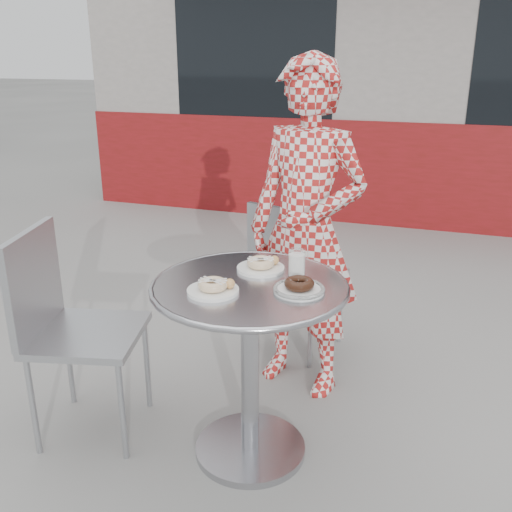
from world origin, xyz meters
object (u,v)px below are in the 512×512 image
(chair_far, at_px, (297,304))
(plate_checker, at_px, (299,287))
(bistro_table, at_px, (250,328))
(plate_far, at_px, (261,265))
(seated_person, at_px, (306,232))
(plate_near, at_px, (214,287))
(chair_left, at_px, (89,372))
(milk_cup, at_px, (297,264))

(chair_far, xyz_separation_m, plate_checker, (0.25, -0.97, 0.52))
(bistro_table, distance_m, plate_checker, 0.28)
(chair_far, relative_size, plate_far, 4.50)
(plate_far, bearing_deg, seated_person, 81.21)
(chair_far, bearing_deg, plate_near, 103.46)
(chair_far, distance_m, plate_checker, 1.13)
(chair_far, height_order, plate_near, chair_far)
(plate_near, bearing_deg, chair_far, 87.51)
(bistro_table, xyz_separation_m, chair_left, (-0.72, -0.07, -0.30))
(plate_far, xyz_separation_m, plate_checker, (0.20, -0.17, -0.00))
(bistro_table, relative_size, plate_far, 4.02)
(bistro_table, distance_m, chair_far, 1.01)
(plate_near, distance_m, milk_cup, 0.36)
(chair_far, xyz_separation_m, plate_near, (-0.05, -1.08, 0.53))
(bistro_table, relative_size, seated_person, 0.48)
(bistro_table, distance_m, chair_left, 0.78)
(seated_person, relative_size, milk_cup, 14.97)
(bistro_table, xyz_separation_m, plate_far, (-0.00, 0.15, 0.21))
(seated_person, distance_m, milk_cup, 0.49)
(chair_far, distance_m, seated_person, 0.65)
(milk_cup, bearing_deg, chair_far, 103.59)
(bistro_table, relative_size, plate_near, 4.04)
(plate_far, distance_m, plate_checker, 0.26)
(plate_checker, bearing_deg, bistro_table, 176.37)
(chair_left, relative_size, plate_near, 4.83)
(plate_far, distance_m, milk_cup, 0.16)
(chair_left, xyz_separation_m, plate_near, (0.62, -0.05, 0.51))
(plate_far, relative_size, plate_checker, 1.00)
(chair_far, bearing_deg, seated_person, 124.97)
(milk_cup, bearing_deg, plate_checker, -71.76)
(plate_far, bearing_deg, plate_near, -108.77)
(chair_left, xyz_separation_m, seated_person, (0.79, 0.68, 0.52))
(seated_person, bearing_deg, chair_left, -124.42)
(seated_person, bearing_deg, bistro_table, -81.66)
(bistro_table, xyz_separation_m, plate_checker, (0.20, -0.01, 0.20))
(seated_person, height_order, milk_cup, seated_person)
(plate_near, relative_size, plate_checker, 1.00)
(chair_far, bearing_deg, bistro_table, 108.95)
(plate_checker, distance_m, milk_cup, 0.16)
(chair_far, relative_size, chair_left, 0.94)
(plate_far, bearing_deg, milk_cup, -7.24)
(bistro_table, height_order, seated_person, seated_person)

